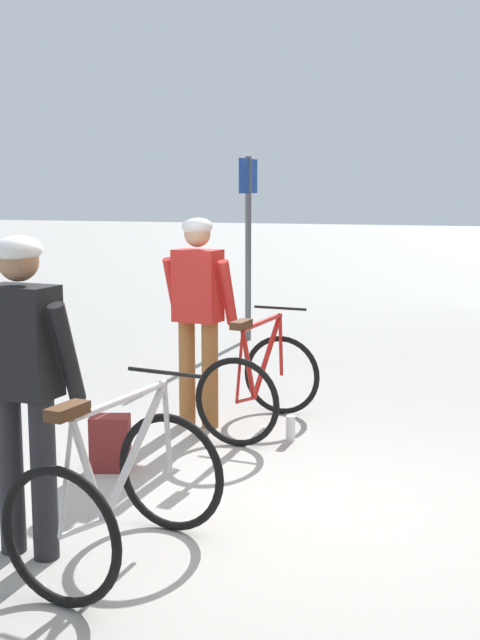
% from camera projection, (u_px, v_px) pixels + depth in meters
% --- Properties ---
extents(ground_plane, '(80.00, 80.00, 0.00)m').
position_uv_depth(ground_plane, '(258.00, 509.00, 5.25)').
color(ground_plane, '#A09E99').
extents(cyclist_near_in_dark, '(0.63, 0.35, 1.76)m').
position_uv_depth(cyclist_near_in_dark, '(23.00, 368.00, 4.45)').
color(cyclist_near_in_dark, '#232328').
rests_on(cyclist_near_in_dark, ground).
extents(cyclist_far_in_red, '(0.64, 0.37, 1.76)m').
position_uv_depth(cyclist_far_in_red, '(198.00, 303.00, 6.94)').
color(cyclist_far_in_red, '#935B2D').
rests_on(cyclist_far_in_red, ground).
extents(bicycle_near_silver, '(0.87, 1.17, 0.99)m').
position_uv_depth(bicycle_near_silver, '(120.00, 493.00, 4.42)').
color(bicycle_near_silver, black).
rests_on(bicycle_near_silver, ground).
extents(bicycle_far_red, '(0.81, 1.13, 0.99)m').
position_uv_depth(bicycle_far_red, '(260.00, 382.00, 6.93)').
color(bicycle_far_red, black).
rests_on(bicycle_far_red, ground).
extents(backpack_on_platform, '(0.32, 0.26, 0.40)m').
position_uv_depth(backpack_on_platform, '(110.00, 443.00, 5.95)').
color(backpack_on_platform, maroon).
rests_on(backpack_on_platform, ground).
extents(water_bottle_near_the_bikes, '(0.07, 0.07, 0.20)m').
position_uv_depth(water_bottle_near_the_bikes, '(291.00, 428.00, 6.66)').
color(water_bottle_near_the_bikes, silver).
rests_on(water_bottle_near_the_bikes, ground).
extents(platform_sign_post, '(0.08, 0.70, 2.40)m').
position_uv_depth(platform_sign_post, '(248.00, 217.00, 10.81)').
color(platform_sign_post, '#595B60').
rests_on(platform_sign_post, ground).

